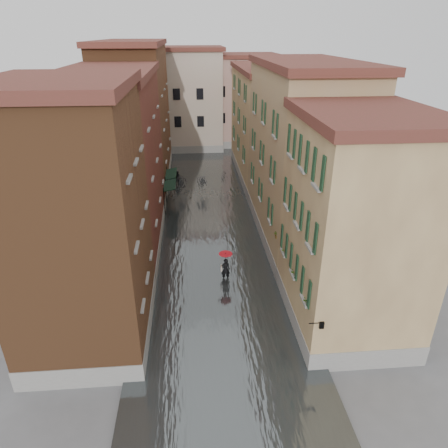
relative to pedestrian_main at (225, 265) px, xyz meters
name	(u,v)px	position (x,y,z in m)	size (l,w,h in m)	color
ground	(219,303)	(-0.63, -2.49, -1.24)	(120.00, 120.00, 0.00)	#5B5B5E
floodwater	(209,215)	(-0.63, 10.51, -1.14)	(10.00, 60.00, 0.20)	#404647
building_left_near	(80,228)	(-7.63, -4.49, 5.26)	(6.00, 8.00, 13.00)	brown
building_left_mid	(116,165)	(-7.63, 6.51, 5.01)	(6.00, 14.00, 12.50)	brown
building_left_far	(137,117)	(-7.63, 21.51, 5.76)	(6.00, 16.00, 14.00)	brown
building_right_near	(353,231)	(6.37, -4.49, 4.51)	(6.00, 8.00, 11.50)	#94724C
building_right_mid	(301,158)	(6.37, 6.51, 5.26)	(6.00, 14.00, 13.00)	#9E8360
building_right_far	(266,126)	(6.37, 21.51, 4.51)	(6.00, 16.00, 11.50)	#94724C
building_end_cream	(178,101)	(-3.63, 35.51, 5.26)	(12.00, 9.00, 13.00)	#B4A98F
building_end_pink	(240,101)	(5.37, 37.51, 4.76)	(10.00, 9.00, 12.00)	tan
awning_near	(169,186)	(-4.12, 12.10, 1.23)	(1.09, 2.86, 2.80)	black
awning_far	(171,174)	(-4.12, 15.36, 1.24)	(1.09, 3.24, 2.80)	black
wall_lantern	(321,324)	(3.70, -8.49, 1.77)	(0.71, 0.22, 0.35)	black
window_planters	(291,258)	(3.49, -3.33, 2.27)	(0.59, 8.11, 0.84)	brown
pedestrian_main	(225,265)	(0.00, 0.00, 0.00)	(0.93, 0.93, 2.06)	black
pedestrian_far	(178,178)	(-3.60, 18.85, -0.40)	(0.81, 0.63, 1.67)	black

